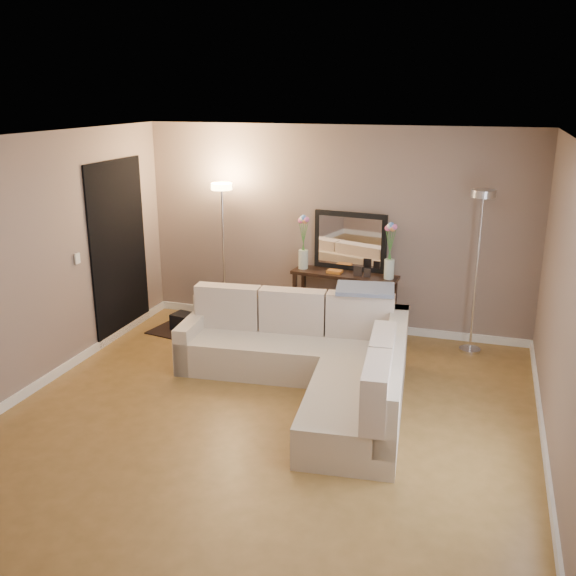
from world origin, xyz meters
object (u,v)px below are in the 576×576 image
(console_table, at_px, (338,300))
(floor_lamp_lit, at_px, (223,226))
(sectional_sofa, at_px, (316,359))
(floor_lamp_unlit, at_px, (480,240))

(console_table, relative_size, floor_lamp_lit, 0.72)
(console_table, bearing_deg, floor_lamp_lit, -177.10)
(sectional_sofa, height_order, floor_lamp_unlit, floor_lamp_unlit)
(floor_lamp_unlit, bearing_deg, sectional_sofa, -134.99)
(sectional_sofa, height_order, console_table, sectional_sofa)
(console_table, xyz_separation_m, floor_lamp_lit, (-1.51, -0.08, 0.87))
(console_table, height_order, floor_lamp_lit, floor_lamp_lit)
(console_table, xyz_separation_m, floor_lamp_unlit, (1.65, -0.07, 0.91))
(sectional_sofa, xyz_separation_m, floor_lamp_unlit, (1.51, 1.51, 1.04))
(console_table, relative_size, floor_lamp_unlit, 0.70)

